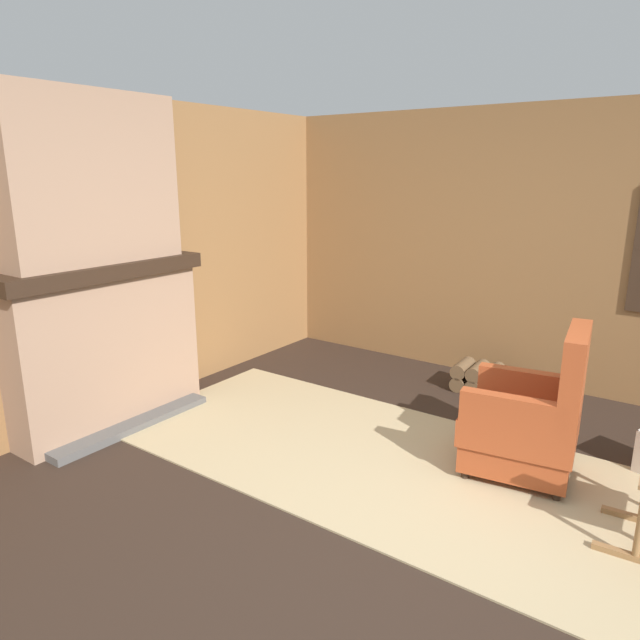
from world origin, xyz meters
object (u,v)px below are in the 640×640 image
(armchair, at_px, (528,423))
(storage_case, at_px, (164,244))
(oil_lamp_vase, at_px, (58,252))
(firewood_stack, at_px, (478,377))

(armchair, xyz_separation_m, storage_case, (-2.91, -0.44, 0.98))
(storage_case, bearing_deg, oil_lamp_vase, -90.01)
(firewood_stack, height_order, oil_lamp_vase, oil_lamp_vase)
(storage_case, bearing_deg, firewood_stack, 38.30)
(oil_lamp_vase, bearing_deg, storage_case, 89.99)
(armchair, relative_size, storage_case, 4.65)
(oil_lamp_vase, bearing_deg, firewood_stack, 50.64)
(oil_lamp_vase, xyz_separation_m, storage_case, (0.00, 0.91, -0.04))
(armchair, distance_m, oil_lamp_vase, 3.36)
(firewood_stack, bearing_deg, oil_lamp_vase, -129.36)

